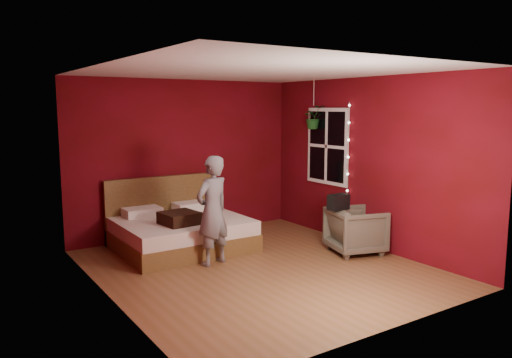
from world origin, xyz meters
name	(u,v)px	position (x,y,z in m)	size (l,w,h in m)	color
floor	(259,268)	(0.00, 0.00, 0.00)	(4.50, 4.50, 0.00)	brown
room_walls	(259,143)	(0.00, 0.00, 1.68)	(4.04, 4.54, 2.62)	maroon
window	(327,146)	(1.97, 0.90, 1.50)	(0.05, 0.97, 1.27)	white
fairy_lights	(348,148)	(1.94, 0.38, 1.50)	(0.04, 0.04, 1.45)	silver
bed	(180,231)	(-0.47, 1.49, 0.27)	(1.88, 1.60, 1.03)	brown
person	(212,211)	(-0.43, 0.50, 0.75)	(0.55, 0.36, 1.50)	slate
armchair	(356,230)	(1.60, -0.19, 0.34)	(0.72, 0.74, 0.68)	#5A5747
handbag	(338,202)	(1.30, -0.11, 0.79)	(0.32, 0.16, 0.23)	black
throw_pillow	(180,218)	(-0.64, 1.12, 0.56)	(0.49, 0.49, 0.17)	black
hanging_plant	(313,117)	(1.88, 1.17, 1.98)	(0.42, 0.38, 0.82)	silver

